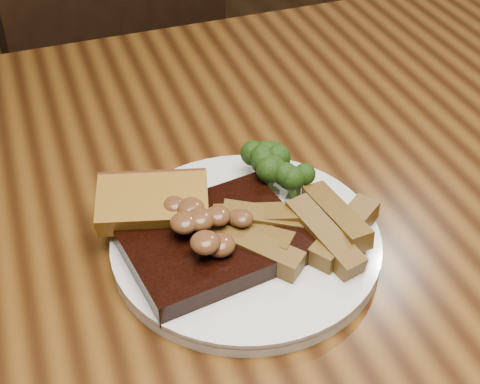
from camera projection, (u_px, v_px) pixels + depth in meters
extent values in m
cube|color=#533210|center=(231.00, 238.00, 0.69)|extent=(1.60, 0.90, 0.04)
cube|color=black|center=(80.00, 92.00, 1.42)|extent=(0.59, 0.59, 0.04)
cylinder|color=black|center=(114.00, 119.00, 1.77)|extent=(0.04, 0.04, 0.44)
cylinder|color=black|center=(204.00, 181.00, 1.57)|extent=(0.04, 0.04, 0.44)
cylinder|color=black|center=(73.00, 258.00, 1.38)|extent=(0.04, 0.04, 0.44)
cube|color=black|center=(124.00, 9.00, 1.15)|extent=(0.42, 0.21, 0.47)
cylinder|color=silver|center=(246.00, 243.00, 0.65)|extent=(0.31, 0.31, 0.01)
cube|color=black|center=(213.00, 242.00, 0.62)|extent=(0.18, 0.14, 0.02)
cube|color=beige|center=(232.00, 286.00, 0.59)|extent=(0.14, 0.03, 0.02)
cube|color=#9A6D1C|center=(155.00, 218.00, 0.65)|extent=(0.12, 0.08, 0.02)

